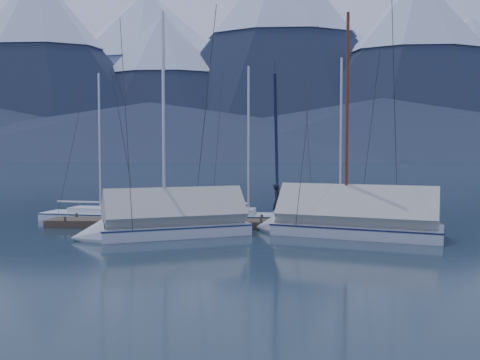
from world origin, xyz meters
The scene contains 10 objects.
ground centered at (0.00, 0.00, 0.00)m, with size 1000.00×1000.00×0.00m, color black.
mountain_range centered at (4.12, 370.45, 58.65)m, with size 877.00×584.00×150.50m.
dock centered at (0.00, 2.00, 0.11)m, with size 18.00×1.50×0.54m.
mooring_posts centered at (-0.50, 2.00, 0.35)m, with size 15.12×1.52×0.35m.
sailboat_open_left centered at (-6.85, 4.04, 0.14)m, with size 6.42×2.88×8.24m.
sailboat_open_mid centered at (0.77, 3.65, 0.15)m, with size 6.52×2.74×8.46m.
sailboat_open_right centered at (5.35, 4.10, 0.16)m, with size 6.90×2.90×8.94m.
sailboat_covered_near centered at (4.40, 0.07, 0.51)m, with size 8.23×4.82×10.25m.
sailboat_covered_far centered at (-3.12, -0.70, 0.49)m, with size 7.46×4.82×10.10m.
person centered at (1.73, 2.45, 1.17)m, with size 0.61×0.40×1.67m, color black.
Camera 1 is at (1.31, -21.33, 3.42)m, focal length 38.00 mm.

